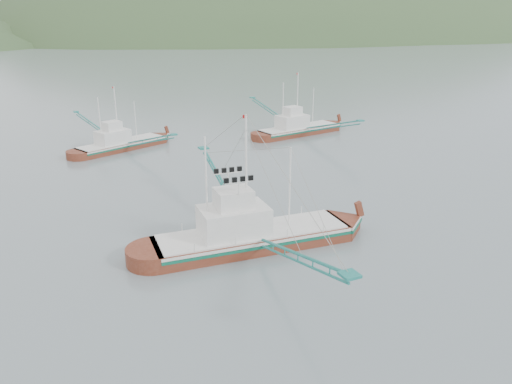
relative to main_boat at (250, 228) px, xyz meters
name	(u,v)px	position (x,y,z in m)	size (l,w,h in m)	color
ground	(286,249)	(2.60, -1.66, -1.77)	(1200.00, 1200.00, 0.00)	slate
main_boat	(250,228)	(0.00, 0.00, 0.00)	(17.07, 30.45, 12.33)	#602514
bg_boat_far	(120,136)	(-3.68, 38.43, 0.26)	(14.00, 23.62, 10.02)	#602514
bg_boat_right	(298,123)	(25.10, 36.21, 0.10)	(15.42, 26.80, 10.95)	#602514
headland_right	(295,37)	(242.60, 428.34, -1.77)	(684.00, 432.00, 306.00)	#324D27
ridge_distant	(64,36)	(32.60, 558.34, -1.77)	(960.00, 400.00, 240.00)	slate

